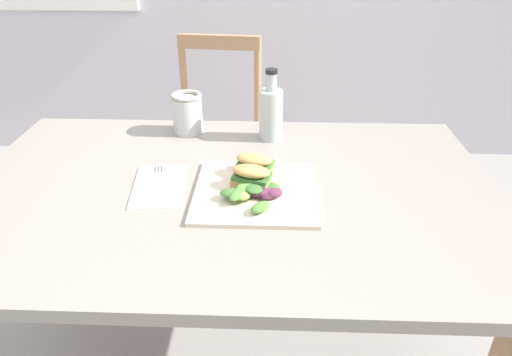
{
  "coord_description": "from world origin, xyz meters",
  "views": [
    {
      "loc": [
        0.18,
        -0.77,
        1.3
      ],
      "look_at": [
        0.14,
        0.2,
        0.76
      ],
      "focal_mm": 32.23,
      "sensor_mm": 36.0,
      "label": 1
    }
  ],
  "objects": [
    {
      "name": "dining_table",
      "position": [
        0.08,
        0.19,
        0.61
      ],
      "size": [
        1.29,
        0.83,
        0.74
      ],
      "color": "gray",
      "rests_on": "ground"
    },
    {
      "name": "chair_wooden_far",
      "position": [
        -0.07,
        1.11,
        0.45
      ],
      "size": [
        0.44,
        0.44,
        0.87
      ],
      "color": "tan",
      "rests_on": "ground"
    },
    {
      "name": "plate_lunch",
      "position": [
        0.14,
        0.16,
        0.74
      ],
      "size": [
        0.28,
        0.28,
        0.01
      ],
      "primitive_type": "cube",
      "color": "beige",
      "rests_on": "dining_table"
    },
    {
      "name": "sandwich_half_front",
      "position": [
        0.13,
        0.17,
        0.78
      ],
      "size": [
        0.1,
        0.08,
        0.06
      ],
      "color": "tan",
      "rests_on": "plate_lunch"
    },
    {
      "name": "sandwich_half_back",
      "position": [
        0.14,
        0.23,
        0.78
      ],
      "size": [
        0.1,
        0.08,
        0.06
      ],
      "color": "tan",
      "rests_on": "plate_lunch"
    },
    {
      "name": "salad_mixed_greens",
      "position": [
        0.15,
        0.13,
        0.76
      ],
      "size": [
        0.15,
        0.17,
        0.03
      ],
      "color": "#4C2338",
      "rests_on": "plate_lunch"
    },
    {
      "name": "napkin_folded",
      "position": [
        -0.09,
        0.18,
        0.74
      ],
      "size": [
        0.14,
        0.22,
        0.0
      ],
      "primitive_type": "cube",
      "rotation": [
        0.0,
        0.0,
        0.12
      ],
      "color": "white",
      "rests_on": "dining_table"
    },
    {
      "name": "fork_on_napkin",
      "position": [
        -0.09,
        0.2,
        0.75
      ],
      "size": [
        0.06,
        0.18,
        0.0
      ],
      "color": "silver",
      "rests_on": "napkin_folded"
    },
    {
      "name": "bottle_cold_brew",
      "position": [
        0.18,
        0.47,
        0.81
      ],
      "size": [
        0.07,
        0.07,
        0.21
      ],
      "color": "#472819",
      "rests_on": "dining_table"
    },
    {
      "name": "mason_jar_iced_tea",
      "position": [
        -0.07,
        0.51,
        0.79
      ],
      "size": [
        0.09,
        0.09,
        0.12
      ],
      "color": "#C67528",
      "rests_on": "dining_table"
    }
  ]
}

